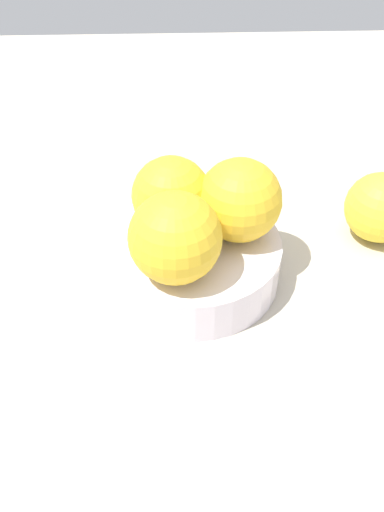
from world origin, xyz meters
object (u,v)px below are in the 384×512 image
object	(u,v)px
orange_in_bowl_2	(240,200)
orange_loose_0	(380,208)
fruit_bowl	(192,260)
orange_in_bowl_0	(175,238)
orange_in_bowl_1	(171,196)

from	to	relation	value
orange_in_bowl_2	orange_loose_0	bearing A→B (deg)	-73.42
fruit_bowl	orange_loose_0	bearing A→B (deg)	-73.86
fruit_bowl	orange_in_bowl_0	size ratio (longest dim) A/B	2.10
fruit_bowl	orange_loose_0	size ratio (longest dim) A/B	2.32
orange_loose_0	orange_in_bowl_2	bearing A→B (deg)	106.58
fruit_bowl	orange_in_bowl_1	size ratio (longest dim) A/B	2.29
orange_in_bowl_2	orange_loose_0	distance (cm)	14.47
orange_in_bowl_0	orange_in_bowl_2	xyz separation A→B (cm)	(4.62, -5.21, -0.11)
fruit_bowl	orange_in_bowl_0	xyz separation A→B (cm)	(-3.62, 1.37, 5.56)
orange_in_bowl_1	orange_loose_0	bearing A→B (deg)	-81.20
fruit_bowl	orange_in_bowl_2	size ratio (longest dim) A/B	2.17
orange_in_bowl_0	orange_loose_0	bearing A→B (deg)	-65.13
orange_in_bowl_0	orange_in_bowl_2	size ratio (longest dim) A/B	1.03
orange_in_bowl_2	orange_loose_0	xyz separation A→B (cm)	(3.96, -13.31, -4.08)
fruit_bowl	orange_in_bowl_2	distance (cm)	6.74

